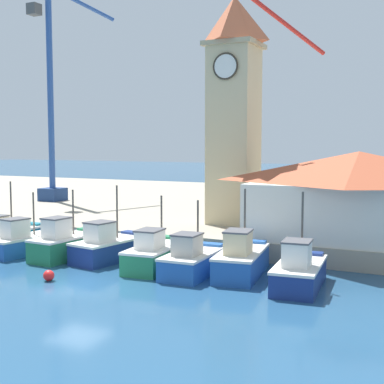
# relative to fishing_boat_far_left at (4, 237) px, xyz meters

# --- Properties ---
(ground_plane) EXTENTS (300.00, 300.00, 0.00)m
(ground_plane) POSITION_rel_fishing_boat_far_left_xyz_m (9.11, -4.58, -0.77)
(ground_plane) COLOR navy
(quay_wharf) EXTENTS (120.00, 40.00, 1.09)m
(quay_wharf) POSITION_rel_fishing_boat_far_left_xyz_m (9.11, 23.31, -0.23)
(quay_wharf) COLOR #9E937F
(quay_wharf) RESTS_ON ground
(fishing_boat_far_left) EXTENTS (2.42, 4.96, 4.14)m
(fishing_boat_far_left) POSITION_rel_fishing_boat_far_left_xyz_m (0.00, 0.00, 0.00)
(fishing_boat_far_left) COLOR #196B7F
(fishing_boat_far_left) RESTS_ON ground
(fishing_boat_left_outer) EXTENTS (2.62, 4.75, 3.59)m
(fishing_boat_left_outer) POSITION_rel_fishing_boat_far_left_xyz_m (2.10, -0.38, -0.05)
(fishing_boat_left_outer) COLOR #2356A8
(fishing_boat_left_outer) RESTS_ON ground
(fishing_boat_left_inner) EXTENTS (2.18, 4.62, 3.85)m
(fishing_boat_left_inner) POSITION_rel_fishing_boat_far_left_xyz_m (5.05, -0.34, 0.05)
(fishing_boat_left_inner) COLOR #237A4C
(fishing_boat_left_inner) RESTS_ON ground
(fishing_boat_mid_left) EXTENTS (2.71, 4.88, 4.14)m
(fishing_boat_mid_left) POSITION_rel_fishing_boat_far_left_xyz_m (7.60, 0.22, -0.00)
(fishing_boat_mid_left) COLOR navy
(fishing_boat_mid_left) RESTS_ON ground
(fishing_boat_center) EXTENTS (2.25, 4.98, 3.74)m
(fishing_boat_center) POSITION_rel_fishing_boat_far_left_xyz_m (10.82, -0.23, -0.02)
(fishing_boat_center) COLOR #237A4C
(fishing_boat_center) RESTS_ON ground
(fishing_boat_mid_right) EXTENTS (2.15, 4.48, 3.65)m
(fishing_boat_mid_right) POSITION_rel_fishing_boat_far_left_xyz_m (13.15, -0.69, -0.04)
(fishing_boat_mid_right) COLOR #2356A8
(fishing_boat_mid_right) RESTS_ON ground
(fishing_boat_right_inner) EXTENTS (2.57, 5.09, 4.23)m
(fishing_boat_right_inner) POSITION_rel_fishing_boat_far_left_xyz_m (15.36, 0.17, 0.03)
(fishing_boat_right_inner) COLOR #2356A8
(fishing_boat_right_inner) RESTS_ON ground
(fishing_boat_right_outer) EXTENTS (2.32, 4.72, 4.28)m
(fishing_boat_right_outer) POSITION_rel_fishing_boat_far_left_xyz_m (18.47, -0.80, -0.02)
(fishing_boat_right_outer) COLOR navy
(fishing_boat_right_outer) RESTS_ON ground
(clock_tower) EXTENTS (3.41, 3.41, 16.56)m
(clock_tower) POSITION_rel_fishing_boat_far_left_xyz_m (11.29, 9.47, 8.25)
(clock_tower) COLOR beige
(clock_tower) RESTS_ON quay_wharf
(warehouse_right) EXTENTS (12.03, 6.44, 4.94)m
(warehouse_right) POSITION_rel_fishing_boat_far_left_xyz_m (19.86, 6.46, 2.84)
(warehouse_right) COLOR silver
(warehouse_right) RESTS_ON quay_wharf
(port_crane_near) EXTENTS (4.51, 7.58, 20.43)m
(port_crane_near) POSITION_rel_fishing_boat_far_left_xyz_m (-9.21, 15.56, 8.35)
(port_crane_near) COLOR navy
(port_crane_near) RESTS_ON quay_wharf
(port_crane_far) EXTENTS (5.85, 8.56, 17.03)m
(port_crane_far) POSITION_rel_fishing_boat_far_left_xyz_m (9.89, 16.59, 6.42)
(port_crane_far) COLOR maroon
(port_crane_far) RESTS_ON quay_wharf
(mooring_buoy) EXTENTS (0.52, 0.52, 0.52)m
(mooring_buoy) POSITION_rel_fishing_boat_far_left_xyz_m (7.56, -4.72, -0.51)
(mooring_buoy) COLOR red
(mooring_buoy) RESTS_ON ground
(dock_worker_near_tower) EXTENTS (0.34, 0.22, 1.62)m
(dock_worker_near_tower) POSITION_rel_fishing_boat_far_left_xyz_m (14.88, 4.16, 1.16)
(dock_worker_near_tower) COLOR #33333D
(dock_worker_near_tower) RESTS_ON quay_wharf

